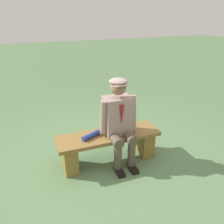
{
  "coord_description": "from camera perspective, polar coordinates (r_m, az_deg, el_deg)",
  "views": [
    {
      "loc": [
        1.03,
        2.85,
        2.15
      ],
      "look_at": [
        -0.06,
        0.0,
        0.81
      ],
      "focal_mm": 37.49,
      "sensor_mm": 36.0,
      "label": 1
    }
  ],
  "objects": [
    {
      "name": "bench",
      "position": [
        3.55,
        -0.86,
        -7.79
      ],
      "size": [
        1.53,
        0.46,
        0.46
      ],
      "color": "brown",
      "rests_on": "ground"
    },
    {
      "name": "seated_man",
      "position": [
        3.34,
        1.74,
        -1.68
      ],
      "size": [
        0.55,
        0.61,
        1.3
      ],
      "color": "gray",
      "rests_on": "ground"
    },
    {
      "name": "rolled_magazine",
      "position": [
        3.37,
        -5.13,
        -5.71
      ],
      "size": [
        0.3,
        0.2,
        0.07
      ],
      "primitive_type": "cylinder",
      "rotation": [
        0.0,
        1.57,
        0.45
      ],
      "color": "navy",
      "rests_on": "bench"
    },
    {
      "name": "ground_plane",
      "position": [
        3.71,
        -0.83,
        -11.64
      ],
      "size": [
        30.0,
        30.0,
        0.0
      ],
      "primitive_type": "plane",
      "color": "#54744B"
    }
  ]
}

